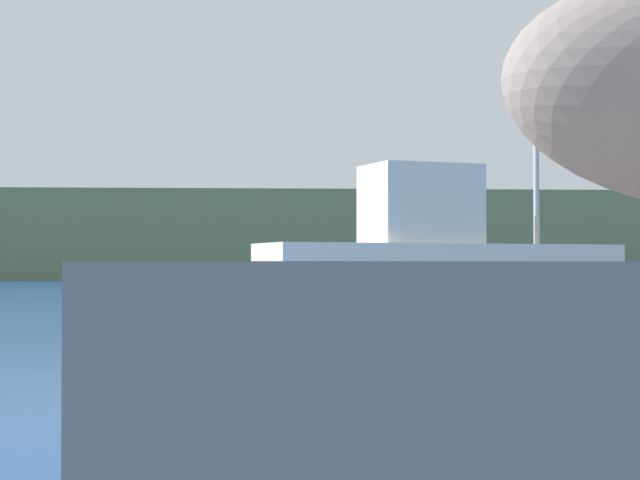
% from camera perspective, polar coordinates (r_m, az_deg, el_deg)
% --- Properties ---
extents(hillside_backdrop, '(140.00, 15.36, 5.38)m').
position_cam_1_polar(hillside_backdrop, '(71.15, -1.48, 0.11)').
color(hillside_backdrop, '#6B7A51').
rests_on(hillside_backdrop, ground).
extents(fishing_boat_white, '(7.48, 3.98, 4.47)m').
position_cam_1_polar(fishing_boat_white, '(21.55, 6.13, -1.08)').
color(fishing_boat_white, white).
rests_on(fishing_boat_white, ground).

